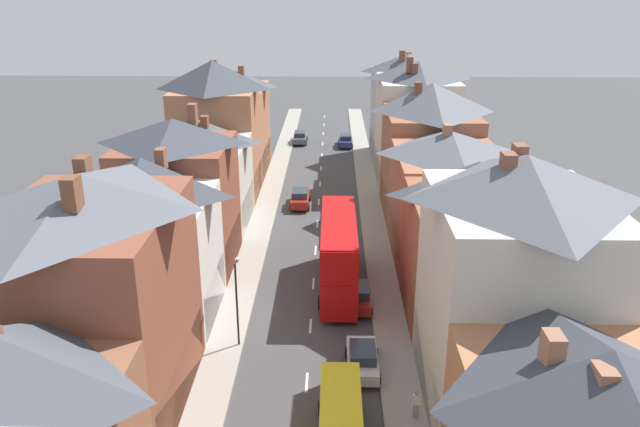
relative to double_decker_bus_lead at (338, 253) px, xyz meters
The scene contains 14 objects.
pavement_left 16.54m from the double_decker_bus_lead, 115.00° to the left, with size 2.20×104.00×0.14m, color gray.
pavement_right 15.39m from the double_decker_bus_lead, 77.38° to the left, with size 2.20×104.00×0.14m, color gray.
centre_line_dashes 13.21m from the double_decker_bus_lead, 97.98° to the left, with size 0.14×97.80×0.01m.
terrace_row_left 12.36m from the double_decker_bus_lead, behind, with size 8.00×70.17×13.72m.
terrace_row_right 9.36m from the double_decker_bus_lead, 17.46° to the left, with size 8.00×76.88×13.70m.
double_decker_bus_lead is the anchor object (origin of this frame).
car_near_blue 18.03m from the double_decker_bus_lead, 101.56° to the left, with size 1.90×4.43×1.69m.
car_near_silver 41.45m from the double_decker_bus_lead, 88.19° to the left, with size 1.90×4.46×1.62m.
car_parked_left_a 3.51m from the double_decker_bus_lead, 63.00° to the right, with size 1.90×4.15×1.61m.
car_mid_black 10.32m from the double_decker_bus_lead, 82.57° to the right, with size 1.90×4.10×1.58m.
car_parked_left_b 43.36m from the double_decker_bus_lead, 96.48° to the left, with size 1.90×4.51×1.61m.
delivery_van 15.48m from the double_decker_bus_lead, 89.97° to the right, with size 2.20×5.20×2.41m.
pedestrian_mid_right 14.86m from the double_decker_bus_lead, 75.07° to the right, with size 0.36×0.22×1.61m.
street_lamp 9.66m from the double_decker_bus_lead, 128.76° to the right, with size 0.20×1.12×5.50m.
Camera 1 is at (1.31, -16.90, 20.73)m, focal length 35.00 mm.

